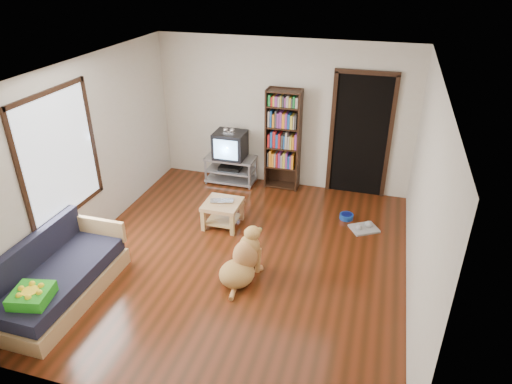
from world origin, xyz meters
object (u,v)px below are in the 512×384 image
(laptop, at_px, (222,203))
(tv_stand, at_px, (231,169))
(green_cushion, at_px, (32,296))
(crt_tv, at_px, (231,144))
(bookshelf, at_px, (283,135))
(sofa, at_px, (59,280))
(dog, at_px, (243,261))
(grey_rag, at_px, (364,229))
(coffee_table, at_px, (223,209))
(dog_bowl, at_px, (346,216))

(laptop, bearing_deg, tv_stand, 87.77)
(tv_stand, bearing_deg, laptop, -75.99)
(green_cushion, distance_m, crt_tv, 4.29)
(bookshelf, distance_m, sofa, 4.26)
(tv_stand, xyz_separation_m, dog, (1.08, -2.64, -0.01))
(grey_rag, height_order, bookshelf, bookshelf)
(grey_rag, height_order, dog, dog)
(green_cushion, xyz_separation_m, grey_rag, (3.37, 3.18, -0.47))
(sofa, bearing_deg, dog, 25.68)
(coffee_table, relative_size, dog, 0.64)
(dog, bearing_deg, coffee_table, 121.08)
(grey_rag, xyz_separation_m, crt_tv, (-2.52, 1.02, 0.73))
(tv_stand, height_order, dog, dog)
(coffee_table, bearing_deg, tv_stand, 104.28)
(bookshelf, xyz_separation_m, dog, (0.13, -2.74, -0.74))
(dog, bearing_deg, tv_stand, 112.21)
(dog_bowl, bearing_deg, green_cushion, -131.83)
(dog_bowl, height_order, tv_stand, tv_stand)
(laptop, relative_size, crt_tv, 0.62)
(dog_bowl, distance_m, crt_tv, 2.45)
(bookshelf, xyz_separation_m, sofa, (-1.92, -3.72, -0.74))
(tv_stand, height_order, bookshelf, bookshelf)
(dog_bowl, bearing_deg, laptop, -157.61)
(bookshelf, bearing_deg, coffee_table, -110.09)
(grey_rag, bearing_deg, bookshelf, 145.23)
(tv_stand, bearing_deg, dog, -67.79)
(laptop, bearing_deg, dog, -74.50)
(laptop, height_order, tv_stand, tv_stand)
(laptop, distance_m, coffee_table, 0.14)
(bookshelf, bearing_deg, tv_stand, -174.37)
(green_cushion, relative_size, tv_stand, 0.44)
(grey_rag, bearing_deg, tv_stand, 158.43)
(sofa, bearing_deg, dog_bowl, 42.08)
(bookshelf, bearing_deg, grey_rag, -34.77)
(dog_bowl, height_order, sofa, sofa)
(tv_stand, distance_m, dog, 2.86)
(bookshelf, bearing_deg, dog, -87.30)
(bookshelf, xyz_separation_m, coffee_table, (-0.57, -1.57, -0.72))
(crt_tv, relative_size, sofa, 0.32)
(tv_stand, bearing_deg, grey_rag, -21.57)
(sofa, distance_m, dog, 2.28)
(dog_bowl, relative_size, coffee_table, 0.40)
(dog, bearing_deg, green_cushion, -141.53)
(sofa, distance_m, coffee_table, 2.54)
(green_cushion, height_order, dog_bowl, green_cushion)
(laptop, xyz_separation_m, dog_bowl, (1.84, 0.76, -0.37))
(green_cushion, distance_m, laptop, 2.94)
(grey_rag, height_order, crt_tv, crt_tv)
(green_cushion, xyz_separation_m, coffee_table, (1.23, 2.70, -0.21))
(dog_bowl, xyz_separation_m, bookshelf, (-1.27, 0.84, 0.96))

